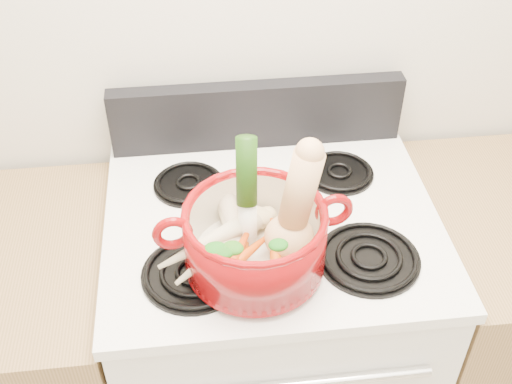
{
  "coord_description": "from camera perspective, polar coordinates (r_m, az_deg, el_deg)",
  "views": [
    {
      "loc": [
        -0.17,
        0.31,
        1.97
      ],
      "look_at": [
        -0.06,
        1.22,
        1.18
      ],
      "focal_mm": 45.0,
      "sensor_mm": 36.0,
      "label": 1
    }
  ],
  "objects": [
    {
      "name": "leek",
      "position": [
        1.28,
        -0.76,
        -0.34
      ],
      "size": [
        0.05,
        0.09,
        0.28
      ],
      "primitive_type": "cylinder",
      "rotation": [
        -0.18,
        0.0,
        -0.12
      ],
      "color": "white",
      "rests_on": "dutch_oven"
    },
    {
      "name": "carrot_1",
      "position": [
        1.31,
        -1.22,
        -5.82
      ],
      "size": [
        0.07,
        0.14,
        0.04
      ],
      "primitive_type": "cone",
      "rotation": [
        1.66,
        0.0,
        -0.31
      ],
      "color": "#C44C09",
      "rests_on": "dutch_oven"
    },
    {
      "name": "squash",
      "position": [
        1.26,
        3.08,
        -1.25
      ],
      "size": [
        0.17,
        0.14,
        0.28
      ],
      "primitive_type": null,
      "rotation": [
        0.0,
        0.15,
        -0.2
      ],
      "color": "#E2AB74",
      "rests_on": "dutch_oven"
    },
    {
      "name": "burner_front_left",
      "position": [
        1.37,
        -5.56,
        -7.12
      ],
      "size": [
        0.22,
        0.22,
        0.02
      ],
      "primitive_type": "cylinder",
      "color": "black",
      "rests_on": "cooktop"
    },
    {
      "name": "burner_back_left",
      "position": [
        1.59,
        -6.02,
        0.82
      ],
      "size": [
        0.17,
        0.17,
        0.02
      ],
      "primitive_type": "cylinder",
      "color": "black",
      "rests_on": "cooktop"
    },
    {
      "name": "parsnip_0",
      "position": [
        1.34,
        -1.99,
        -4.61
      ],
      "size": [
        0.05,
        0.21,
        0.06
      ],
      "primitive_type": "cone",
      "rotation": [
        1.66,
        0.0,
        0.06
      ],
      "color": "beige",
      "rests_on": "dutch_oven"
    },
    {
      "name": "pot_handle_left",
      "position": [
        1.27,
        -7.43,
        -3.65
      ],
      "size": [
        0.08,
        0.03,
        0.08
      ],
      "primitive_type": "torus",
      "rotation": [
        1.57,
        0.0,
        0.09
      ],
      "color": "maroon",
      "rests_on": "dutch_oven"
    },
    {
      "name": "burner_back_right",
      "position": [
        1.63,
        7.41,
        1.81
      ],
      "size": [
        0.17,
        0.17,
        0.02
      ],
      "primitive_type": "cylinder",
      "color": "black",
      "rests_on": "cooktop"
    },
    {
      "name": "pot_handle_right",
      "position": [
        1.32,
        6.94,
        -1.61
      ],
      "size": [
        0.08,
        0.03,
        0.08
      ],
      "primitive_type": "torus",
      "rotation": [
        1.57,
        0.0,
        0.09
      ],
      "color": "maroon",
      "rests_on": "dutch_oven"
    },
    {
      "name": "wall_back",
      "position": [
        1.6,
        -0.1,
        15.69
      ],
      "size": [
        3.5,
        0.02,
        2.6
      ],
      "primitive_type": "cube",
      "color": "beige",
      "rests_on": "floor"
    },
    {
      "name": "parsnip_3",
      "position": [
        1.31,
        -4.86,
        -4.62
      ],
      "size": [
        0.2,
        0.12,
        0.06
      ],
      "primitive_type": "cone",
      "rotation": [
        1.66,
        0.0,
        -1.17
      ],
      "color": "beige",
      "rests_on": "dutch_oven"
    },
    {
      "name": "carrot_3",
      "position": [
        1.29,
        -1.23,
        -5.93
      ],
      "size": [
        0.14,
        0.13,
        0.05
      ],
      "primitive_type": "cone",
      "rotation": [
        1.66,
        0.0,
        -0.86
      ],
      "color": "#B93609",
      "rests_on": "dutch_oven"
    },
    {
      "name": "carrot_0",
      "position": [
        1.32,
        -1.23,
        -5.56
      ],
      "size": [
        0.08,
        0.16,
        0.04
      ],
      "primitive_type": "cone",
      "rotation": [
        1.66,
        0.0,
        -0.33
      ],
      "color": "#DC440B",
      "rests_on": "dutch_oven"
    },
    {
      "name": "stove_body",
      "position": [
        1.87,
        1.2,
        -13.4
      ],
      "size": [
        0.76,
        0.65,
        0.92
      ],
      "primitive_type": "cube",
      "color": "white",
      "rests_on": "floor"
    },
    {
      "name": "ginger",
      "position": [
        1.4,
        -0.12,
        -2.36
      ],
      "size": [
        0.09,
        0.07,
        0.05
      ],
      "primitive_type": "ellipsoid",
      "rotation": [
        0.0,
        0.0,
        -0.13
      ],
      "color": "#D0BD80",
      "rests_on": "dutch_oven"
    },
    {
      "name": "control_backsplash",
      "position": [
        1.68,
        0.11,
        6.9
      ],
      "size": [
        0.76,
        0.05,
        0.18
      ],
      "primitive_type": "cube",
      "color": "black",
      "rests_on": "cooktop"
    },
    {
      "name": "cooktop",
      "position": [
        1.51,
        1.44,
        -2.7
      ],
      "size": [
        0.78,
        0.67,
        0.03
      ],
      "primitive_type": "cube",
      "color": "white",
      "rests_on": "stove_body"
    },
    {
      "name": "parsnip_1",
      "position": [
        1.32,
        -3.46,
        -5.05
      ],
      "size": [
        0.21,
        0.18,
        0.07
      ],
      "primitive_type": "cone",
      "rotation": [
        1.66,
        0.0,
        -0.91
      ],
      "color": "beige",
      "rests_on": "dutch_oven"
    },
    {
      "name": "dutch_oven",
      "position": [
        1.32,
        -0.1,
        -4.19
      ],
      "size": [
        0.32,
        0.32,
        0.14
      ],
      "primitive_type": "cylinder",
      "rotation": [
        0.0,
        0.0,
        0.09
      ],
      "color": "maroon",
      "rests_on": "burner_front_left"
    },
    {
      "name": "burner_front_right",
      "position": [
        1.42,
        10.01,
        -5.72
      ],
      "size": [
        0.22,
        0.22,
        0.02
      ],
      "primitive_type": "cylinder",
      "color": "black",
      "rests_on": "cooktop"
    },
    {
      "name": "carrot_2",
      "position": [
        1.32,
        1.64,
        -4.93
      ],
      "size": [
        0.04,
        0.16,
        0.04
      ],
      "primitive_type": "cone",
      "rotation": [
        1.66,
        0.0,
        -0.06
      ],
      "color": "orange",
      "rests_on": "dutch_oven"
    },
    {
      "name": "carrot_4",
      "position": [
        1.29,
        -1.57,
        -5.31
      ],
      "size": [
        0.1,
        0.15,
        0.04
      ],
      "primitive_type": "cone",
      "rotation": [
        1.66,
        0.0,
        -0.46
      ],
      "color": "#BF3309",
      "rests_on": "dutch_oven"
    },
    {
      "name": "parsnip_2",
      "position": [
        1.34,
        -1.83,
        -3.69
      ],
      "size": [
        0.07,
        0.22,
        0.06
      ],
      "primitive_type": "cone",
      "rotation": [
        1.66,
        0.0,
        0.11
      ],
      "color": "beige",
      "rests_on": "dutch_oven"
    }
  ]
}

